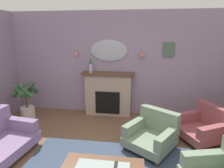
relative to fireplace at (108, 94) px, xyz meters
The scene contains 11 objects.
wall_back 0.96m from the fireplace, 23.10° to the left, with size 7.30×0.10×2.70m, color #9E8CA8.
fireplace is the anchor object (origin of this frame).
mantel_vase_left 0.91m from the fireplace, behind, with size 0.10×0.10×0.39m.
wall_mirror 1.15m from the fireplace, 90.00° to the left, with size 0.96×0.06×0.56m, color #B2BCC6.
wall_sconce_left 1.38m from the fireplace, behind, with size 0.14×0.14×0.14m, color #D17066.
wall_sconce_right 1.38m from the fireplace, ahead, with size 0.14×0.14×0.14m, color #D17066.
framed_picture 1.91m from the fireplace, ahead, with size 0.28×0.03×0.36m, color #4C6B56.
tv_remote 2.65m from the fireplace, 78.99° to the right, with size 0.04×0.16×0.02m, color black.
armchair_by_coffee_table 1.79m from the fireplace, 52.52° to the right, with size 1.12×1.13×0.71m.
armchair_in_corner 2.37m from the fireplace, 24.39° to the right, with size 1.09×1.09×0.71m.
potted_plant_tall_palm 2.10m from the fireplace, 165.37° to the right, with size 0.68×0.70×1.06m.
Camera 1 is at (0.22, -1.94, 2.16)m, focal length 30.24 mm.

